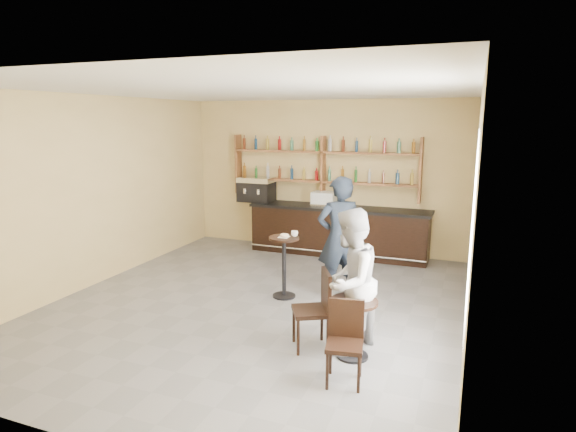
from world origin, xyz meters
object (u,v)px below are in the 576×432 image
(bar_counter, at_px, (339,231))
(man_main, at_px, (339,238))
(pastry_case, at_px, (324,199))
(chair_south, at_px, (345,344))
(chair_west, at_px, (311,310))
(espresso_machine, at_px, (256,189))
(patron_second, at_px, (350,282))
(pedestal_table, at_px, (284,267))
(cafe_table, at_px, (353,329))

(bar_counter, relative_size, man_main, 1.93)
(pastry_case, distance_m, chair_south, 5.21)
(man_main, xyz_separation_m, chair_west, (0.14, -1.81, -0.48))
(espresso_machine, xyz_separation_m, pastry_case, (1.55, 0.00, -0.12))
(espresso_machine, bearing_deg, chair_west, -55.92)
(espresso_machine, xyz_separation_m, chair_south, (3.28, -4.87, -0.84))
(bar_counter, xyz_separation_m, patron_second, (1.26, -4.13, 0.38))
(pedestal_table, bearing_deg, man_main, 20.40)
(man_main, relative_size, chair_south, 2.18)
(espresso_machine, height_order, man_main, man_main)
(espresso_machine, distance_m, pastry_case, 1.56)
(pastry_case, xyz_separation_m, patron_second, (1.58, -4.13, -0.28))
(bar_counter, distance_m, pastry_case, 0.73)
(espresso_machine, relative_size, patron_second, 0.42)
(man_main, bearing_deg, pedestal_table, -12.74)
(chair_west, bearing_deg, cafe_table, 56.15)
(chair_south, bearing_deg, pedestal_table, 115.64)
(chair_west, bearing_deg, pedestal_table, -176.46)
(bar_counter, relative_size, pedestal_table, 3.81)
(bar_counter, relative_size, chair_south, 4.21)
(man_main, xyz_separation_m, patron_second, (0.60, -1.73, -0.08))
(chair_south, bearing_deg, cafe_table, 84.72)
(espresso_machine, relative_size, pedestal_table, 0.76)
(cafe_table, bearing_deg, bar_counter, 107.53)
(bar_counter, height_order, pastry_case, pastry_case)
(patron_second, bearing_deg, bar_counter, -153.24)
(espresso_machine, bearing_deg, pastry_case, 1.68)
(pastry_case, height_order, patron_second, patron_second)
(pedestal_table, xyz_separation_m, man_main, (0.81, 0.30, 0.48))
(pastry_case, bearing_deg, cafe_table, -76.23)
(bar_counter, bearing_deg, pedestal_table, -93.22)
(cafe_table, distance_m, chair_south, 0.61)
(bar_counter, relative_size, patron_second, 2.11)
(chair_west, bearing_deg, chair_south, 14.05)
(man_main, bearing_deg, espresso_machine, -76.64)
(man_main, height_order, chair_west, man_main)
(pastry_case, xyz_separation_m, cafe_table, (1.67, -4.27, -0.81))
(pastry_case, distance_m, chair_west, 4.42)
(pastry_case, bearing_deg, patron_second, -76.70)
(chair_west, xyz_separation_m, chair_south, (0.60, -0.65, -0.05))
(espresso_machine, height_order, chair_west, espresso_machine)
(man_main, distance_m, chair_south, 2.62)
(chair_west, distance_m, patron_second, 0.61)
(bar_counter, bearing_deg, pastry_case, 180.00)
(espresso_machine, height_order, pedestal_table, espresso_machine)
(chair_south, bearing_deg, espresso_machine, 113.90)
(chair_south, height_order, patron_second, patron_second)
(man_main, relative_size, patron_second, 1.10)
(chair_south, relative_size, patron_second, 0.50)
(cafe_table, height_order, chair_south, chair_south)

